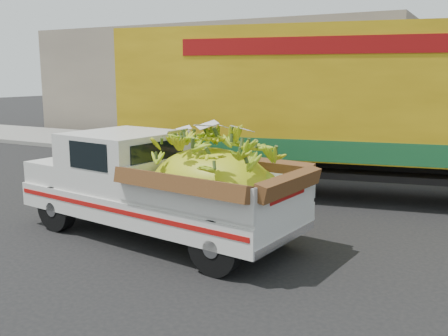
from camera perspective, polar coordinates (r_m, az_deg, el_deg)
The scene contains 6 objects.
ground at distance 8.16m, azimuth -1.99°, elevation -9.22°, with size 100.00×100.00×0.00m, color black.
curb at distance 14.64m, azimuth 12.27°, elevation -0.24°, with size 60.00×0.25×0.15m, color gray.
sidewalk at distance 16.64m, azimuth 14.25°, elevation 0.95°, with size 60.00×4.00×0.14m, color gray.
building_left at distance 24.87m, azimuth -0.47°, elevation 9.99°, with size 18.00×6.00×5.00m, color gray.
pickup_truck at distance 8.31m, azimuth -5.72°, elevation -2.06°, with size 5.24×2.47×1.77m.
semi_trailer at distance 11.62m, azimuth 17.75°, elevation 6.93°, with size 12.08×4.68×3.80m.
Camera 1 is at (3.84, -6.64, 2.76)m, focal length 40.00 mm.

